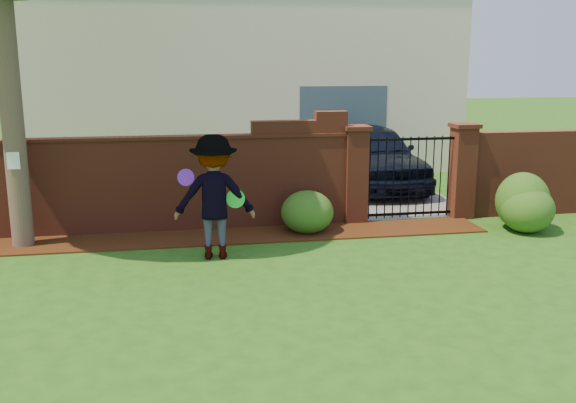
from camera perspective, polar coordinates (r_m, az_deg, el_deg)
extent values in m
cube|color=#245314|center=(8.50, -2.42, -9.16)|extent=(80.00, 80.00, 0.01)
cube|color=#331809|center=(11.59, -9.37, -3.24)|extent=(11.10, 1.08, 0.03)
cube|color=maroon|center=(12.10, -15.27, 1.21)|extent=(8.70, 0.25, 1.70)
cube|color=maroon|center=(12.13, 1.00, 6.46)|extent=(1.80, 0.25, 0.30)
cube|color=maroon|center=(12.24, 3.79, 7.57)|extent=(0.60, 0.25, 0.16)
cube|color=maroon|center=(11.96, -15.51, 5.34)|extent=(8.70, 0.31, 0.06)
cube|color=maroon|center=(14.27, 22.36, 2.39)|extent=(4.00, 0.25, 1.70)
cube|color=maroon|center=(12.52, 5.93, 2.20)|extent=(0.42, 0.42, 1.80)
cube|color=maroon|center=(12.39, 6.03, 6.48)|extent=(0.50, 0.50, 0.08)
cube|color=maroon|center=(13.30, 15.08, 2.44)|extent=(0.42, 0.42, 1.80)
cube|color=maroon|center=(13.17, 15.32, 6.47)|extent=(0.50, 0.50, 0.08)
cylinder|color=black|center=(12.62, 7.20, 2.01)|extent=(0.02, 0.02, 1.60)
cylinder|color=black|center=(12.66, 7.90, 2.03)|extent=(0.02, 0.02, 1.60)
cylinder|color=black|center=(12.72, 8.59, 2.05)|extent=(0.02, 0.02, 1.60)
cylinder|color=black|center=(12.77, 9.28, 2.07)|extent=(0.02, 0.02, 1.60)
cylinder|color=black|center=(12.82, 9.96, 2.09)|extent=(0.02, 0.02, 1.60)
cylinder|color=black|center=(12.88, 10.64, 2.11)|extent=(0.02, 0.02, 1.60)
cylinder|color=black|center=(12.94, 11.31, 2.13)|extent=(0.02, 0.02, 1.60)
cylinder|color=black|center=(13.00, 11.97, 2.15)|extent=(0.02, 0.02, 1.60)
cylinder|color=black|center=(13.06, 12.63, 2.17)|extent=(0.02, 0.02, 1.60)
cylinder|color=black|center=(13.12, 13.28, 2.18)|extent=(0.02, 0.02, 1.60)
cylinder|color=black|center=(13.19, 13.93, 2.20)|extent=(0.02, 0.02, 1.60)
cube|color=black|center=(13.03, 10.51, -1.05)|extent=(1.78, 0.03, 0.05)
cube|color=black|center=(12.77, 10.77, 5.42)|extent=(1.78, 0.03, 0.05)
cube|color=slate|center=(16.76, 5.69, 1.74)|extent=(3.20, 8.00, 0.01)
cube|color=beige|center=(19.93, -4.45, 12.14)|extent=(12.00, 6.00, 6.00)
cube|color=#384C5B|center=(17.59, 4.84, 6.20)|extent=(2.40, 0.12, 2.40)
imported|color=black|center=(15.84, 7.56, 3.93)|extent=(2.03, 4.70, 1.58)
cylinder|color=#4D3B2F|center=(11.52, -23.70, 13.34)|extent=(0.36, 0.36, 7.00)
cube|color=white|center=(11.44, -23.03, 3.32)|extent=(0.20, 0.01, 0.28)
ellipsoid|color=#1E5218|center=(11.77, 1.71, -0.93)|extent=(0.96, 0.96, 0.78)
ellipsoid|color=#1E5218|center=(12.74, 19.95, 0.03)|extent=(0.98, 0.98, 1.08)
ellipsoid|color=#1E5218|center=(12.59, 20.33, -0.65)|extent=(0.97, 0.97, 0.86)
imported|color=gray|center=(10.24, -6.54, 0.35)|extent=(1.34, 0.85, 1.98)
cylinder|color=purple|center=(10.18, -8.97, 2.11)|extent=(0.28, 0.13, 0.27)
cylinder|color=green|center=(10.16, -4.64, 0.26)|extent=(0.31, 0.14, 0.30)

